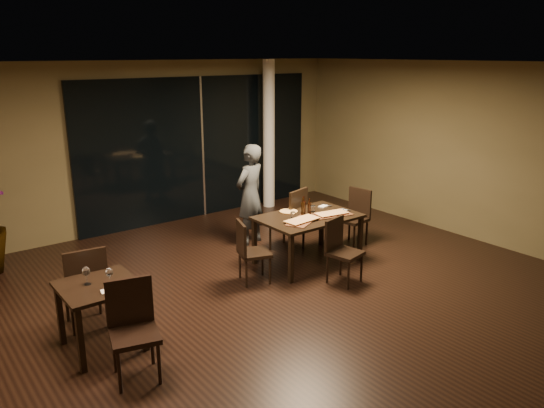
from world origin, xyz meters
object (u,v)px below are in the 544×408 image
Objects in this scene: side_table at (99,295)px; diner at (250,195)px; chair_side_near at (133,324)px; chair_side_far at (86,283)px; chair_main_left at (249,249)px; bottle_c at (304,206)px; chair_main_right at (355,214)px; main_table at (308,220)px; bottle_b at (309,207)px; bottle_a at (303,207)px; chair_main_far at (292,216)px; chair_main_near at (340,247)px.

side_table is 0.47× the size of diner.
chair_side_near is 3.95m from diner.
chair_side_far is 1.21m from chair_side_near.
bottle_c is (1.11, 0.14, 0.40)m from chair_main_left.
chair_side_near reaches higher than chair_main_right.
bottle_b is at bearing 32.46° from main_table.
bottle_c is (-0.08, 0.05, 0.02)m from bottle_b.
diner is 6.10× the size of bottle_a.
bottle_b reaches higher than chair_main_right.
chair_main_left is at bearing -172.72° from bottle_c.
side_table is 3.40m from bottle_a.
chair_main_far is at bearing 71.12° from bottle_c.
side_table is 2.31m from chair_main_left.
side_table is 2.75× the size of bottle_c.
chair_main_far is at bearing 41.35° from chair_side_near.
diner reaches higher than chair_main_right.
main_table is at bearing -71.76° from bottle_c.
main_table is at bearing 8.37° from side_table.
bottle_a is at bearing -65.04° from chair_main_left.
chair_side_near is at bearing -159.01° from bottle_c.
side_table is 3.69m from chair_main_far.
chair_side_near is (-3.23, -0.39, 0.05)m from chair_main_near.
chair_main_near is at bearing -5.15° from side_table.
chair_main_far is at bearing -45.58° from chair_main_left.
chair_main_left reaches higher than main_table.
bottle_a is (3.34, 0.56, 0.27)m from side_table.
main_table is 1.19m from chair_main_right.
chair_main_left is at bearing 37.17° from diner.
chair_side_far is at bearing 3.71° from diner.
diner is at bearing 98.93° from bottle_c.
bottle_b is (-1.13, -0.11, 0.35)m from chair_main_right.
bottle_a reaches higher than side_table.
chair_main_left is at bearing -176.86° from main_table.
bottle_b is (0.14, 0.83, 0.37)m from chair_main_near.
chair_main_near is at bearing 76.15° from diner.
main_table is 0.88× the size of diner.
bottle_c is at bearing 72.77° from chair_main_near.
chair_side_far is (-3.38, 0.03, -0.11)m from main_table.
chair_main_far reaches higher than main_table.
chair_main_right is 1.26m from bottle_c.
diner is 5.83× the size of bottle_c.
chair_main_far is at bearing 68.72° from bottle_a.
chair_main_left is (-1.05, 0.74, -0.01)m from chair_main_near.
chair_side_far is 1.02× the size of chair_side_near.
main_table is at bearing -68.22° from chair_main_left.
bottle_a reaches higher than chair_main_near.
main_table is 1.26m from diner.
bottle_b is at bearing -32.25° from bottle_c.
diner reaches higher than bottle_a.
bottle_c is at bearing 147.75° from bottle_b.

